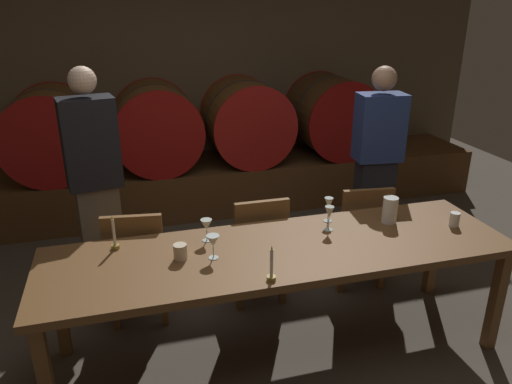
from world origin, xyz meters
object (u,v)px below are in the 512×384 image
at_px(chair_right, 360,230).
at_px(guest_left, 96,185).
at_px(dining_table, 281,257).
at_px(chair_center, 258,244).
at_px(pitcher, 390,210).
at_px(guest_right, 376,167).
at_px(wine_barrel_center_right, 246,121).
at_px(chair_left, 137,260).
at_px(candle_right, 271,271).
at_px(wine_barrel_far_left, 51,133).
at_px(wine_glass_far_right, 329,204).
at_px(cup_left, 180,252).
at_px(wine_glass_far_left, 213,242).
at_px(wine_glass_center_left, 206,225).
at_px(wine_barrel_center_left, 156,127).
at_px(wine_barrel_far_right, 332,115).
at_px(wine_glass_center_right, 329,213).
at_px(candle_left, 115,239).
at_px(cup_right, 455,219).

bearing_deg(chair_right, guest_left, -5.72).
height_order(dining_table, chair_center, chair_center).
bearing_deg(pitcher, guest_right, 67.75).
height_order(wine_barrel_center_right, chair_left, wine_barrel_center_right).
bearing_deg(chair_left, candle_right, 134.59).
relative_size(wine_barrel_far_left, wine_glass_far_right, 5.16).
relative_size(wine_barrel_far_left, cup_left, 9.36).
xyz_separation_m(candle_right, wine_glass_far_left, (-0.26, 0.33, 0.05)).
bearing_deg(cup_left, wine_glass_center_left, 45.03).
bearing_deg(wine_barrel_center_left, wine_barrel_far_right, 0.00).
xyz_separation_m(wine_glass_center_left, wine_glass_center_right, (0.81, -0.06, 0.01)).
height_order(wine_barrel_far_right, chair_right, wine_barrel_far_right).
distance_m(wine_barrel_center_left, guest_right, 2.35).
height_order(candle_left, cup_left, candle_left).
relative_size(chair_center, cup_left, 9.16).
distance_m(chair_center, wine_glass_far_right, 0.66).
xyz_separation_m(guest_left, pitcher, (1.94, -0.89, -0.05)).
distance_m(wine_barrel_far_left, wine_barrel_far_right, 3.04).
height_order(candle_left, cup_right, candle_left).
xyz_separation_m(guest_right, wine_glass_far_right, (-0.73, -0.67, 0.02)).
relative_size(guest_left, wine_glass_far_right, 10.23).
bearing_deg(wine_glass_far_left, guest_left, 122.62).
xyz_separation_m(wine_barrel_far_right, chair_right, (-0.60, -1.99, -0.47)).
height_order(dining_table, candle_left, candle_left).
distance_m(wine_barrel_far_right, chair_center, 2.50).
bearing_deg(guest_left, cup_right, 144.54).
relative_size(wine_barrel_far_right, guest_right, 0.52).
height_order(guest_right, cup_right, guest_right).
height_order(candle_left, wine_glass_center_left, candle_left).
xyz_separation_m(wine_glass_center_left, cup_right, (1.65, -0.24, -0.06)).
bearing_deg(chair_left, wine_glass_center_right, 168.47).
xyz_separation_m(dining_table, wine_glass_far_left, (-0.43, -0.01, 0.18)).
bearing_deg(wine_glass_far_left, cup_left, 168.49).
xyz_separation_m(chair_left, chair_right, (1.74, 0.01, 0.00)).
bearing_deg(wine_glass_center_left, wine_barrel_far_right, 51.39).
xyz_separation_m(chair_center, wine_glass_far_left, (-0.45, -0.62, 0.39)).
xyz_separation_m(dining_table, chair_left, (-0.87, 0.60, -0.22)).
bearing_deg(wine_barrel_center_right, wine_barrel_far_right, 0.00).
bearing_deg(chair_center, guest_right, -162.25).
distance_m(wine_barrel_far_right, wine_glass_center_left, 3.04).
relative_size(wine_glass_center_left, wine_glass_center_right, 0.87).
relative_size(wine_barrel_far_left, wine_glass_far_left, 6.04).
distance_m(guest_left, guest_right, 2.27).
distance_m(wine_barrel_center_left, wine_barrel_far_right, 2.00).
bearing_deg(wine_glass_far_right, wine_glass_center_left, -175.58).
bearing_deg(wine_glass_far_left, chair_left, 125.74).
height_order(chair_left, cup_right, chair_left).
relative_size(wine_glass_far_left, wine_glass_center_left, 1.01).
bearing_deg(wine_barrel_center_left, wine_glass_far_right, -67.32).
distance_m(wine_glass_center_left, wine_glass_far_right, 0.86).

